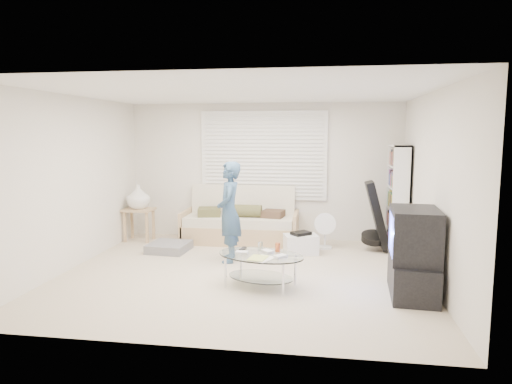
% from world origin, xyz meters
% --- Properties ---
extents(ground, '(5.00, 5.00, 0.00)m').
position_xyz_m(ground, '(0.00, 0.00, 0.00)').
color(ground, '#C5B599').
rests_on(ground, ground).
extents(room_shell, '(5.02, 4.52, 2.51)m').
position_xyz_m(room_shell, '(0.00, 0.48, 1.63)').
color(room_shell, silver).
rests_on(room_shell, ground).
extents(window_blinds, '(2.32, 0.08, 1.62)m').
position_xyz_m(window_blinds, '(0.00, 2.20, 1.55)').
color(window_blinds, silver).
rests_on(window_blinds, ground).
extents(futon_sofa, '(2.06, 0.83, 1.01)m').
position_xyz_m(futon_sofa, '(-0.37, 1.87, 0.33)').
color(futon_sofa, tan).
rests_on(futon_sofa, ground).
extents(grey_floor_pillow, '(0.67, 0.67, 0.14)m').
position_xyz_m(grey_floor_pillow, '(-1.43, 1.03, 0.07)').
color(grey_floor_pillow, slate).
rests_on(grey_floor_pillow, ground).
extents(side_table, '(0.52, 0.42, 1.04)m').
position_xyz_m(side_table, '(-2.22, 1.68, 0.77)').
color(side_table, tan).
rests_on(side_table, ground).
extents(bookshelf, '(0.28, 0.75, 1.77)m').
position_xyz_m(bookshelf, '(2.32, 1.67, 0.89)').
color(bookshelf, white).
rests_on(bookshelf, ground).
extents(guitar_case, '(0.47, 0.43, 1.14)m').
position_xyz_m(guitar_case, '(1.99, 1.58, 0.51)').
color(guitar_case, black).
rests_on(guitar_case, ground).
extents(floor_fan, '(0.37, 0.25, 0.61)m').
position_xyz_m(floor_fan, '(1.14, 1.63, 0.36)').
color(floor_fan, white).
rests_on(floor_fan, ground).
extents(storage_bin, '(0.61, 0.50, 0.37)m').
position_xyz_m(storage_bin, '(0.76, 1.20, 0.17)').
color(storage_bin, white).
rests_on(storage_bin, ground).
extents(tv_unit, '(0.60, 1.01, 1.07)m').
position_xyz_m(tv_unit, '(2.20, -0.52, 0.52)').
color(tv_unit, black).
rests_on(tv_unit, ground).
extents(coffee_table, '(1.28, 0.99, 0.54)m').
position_xyz_m(coffee_table, '(0.33, -0.48, 0.34)').
color(coffee_table, silver).
rests_on(coffee_table, ground).
extents(standing_person, '(0.45, 0.61, 1.54)m').
position_xyz_m(standing_person, '(-0.31, 0.60, 0.77)').
color(standing_person, '#304764').
rests_on(standing_person, ground).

